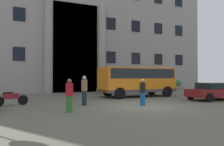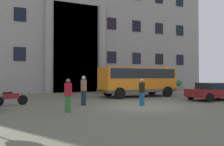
% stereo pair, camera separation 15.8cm
% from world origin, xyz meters
% --- Properties ---
extents(ground_plane, '(80.00, 64.00, 0.12)m').
position_xyz_m(ground_plane, '(0.00, 0.00, -0.06)').
color(ground_plane, '#626251').
extents(office_building_facade, '(34.17, 9.70, 18.62)m').
position_xyz_m(office_building_facade, '(-0.00, 17.47, 9.30)').
color(office_building_facade, gray).
rests_on(office_building_facade, ground_plane).
extents(orange_minibus, '(6.65, 2.81, 2.53)m').
position_xyz_m(orange_minibus, '(2.81, 5.50, 1.53)').
color(orange_minibus, orange).
rests_on(orange_minibus, ground_plane).
extents(bus_stop_sign, '(0.44, 0.08, 2.76)m').
position_xyz_m(bus_stop_sign, '(7.06, 7.07, 1.70)').
color(bus_stop_sign, '#939F12').
rests_on(bus_stop_sign, ground_plane).
extents(hedge_planter_far_west, '(1.43, 0.94, 1.35)m').
position_xyz_m(hedge_planter_far_west, '(11.49, 10.84, 0.65)').
color(hedge_planter_far_west, gray).
rests_on(hedge_planter_far_west, ground_plane).
extents(hedge_planter_entrance_right, '(2.02, 0.96, 1.36)m').
position_xyz_m(hedge_planter_entrance_right, '(5.83, 10.11, 0.66)').
color(hedge_planter_entrance_right, slate).
rests_on(hedge_planter_entrance_right, ground_plane).
extents(hedge_planter_west, '(1.62, 0.85, 1.36)m').
position_xyz_m(hedge_planter_west, '(1.72, 10.74, 0.66)').
color(hedge_planter_west, slate).
rests_on(hedge_planter_west, ground_plane).
extents(parked_compact_extra, '(4.14, 2.00, 1.30)m').
position_xyz_m(parked_compact_extra, '(6.71, 0.80, 0.68)').
color(parked_compact_extra, maroon).
rests_on(parked_compact_extra, ground_plane).
extents(motorcycle_far_end, '(1.93, 0.78, 0.89)m').
position_xyz_m(motorcycle_far_end, '(-7.23, 3.13, 0.46)').
color(motorcycle_far_end, black).
rests_on(motorcycle_far_end, ground_plane).
extents(motorcycle_near_kerb, '(1.97, 0.55, 0.89)m').
position_xyz_m(motorcycle_near_kerb, '(7.86, 3.21, 0.46)').
color(motorcycle_near_kerb, black).
rests_on(motorcycle_near_kerb, ground_plane).
extents(pedestrian_man_crossing, '(0.36, 0.36, 1.80)m').
position_xyz_m(pedestrian_man_crossing, '(-3.08, 1.62, 0.91)').
color(pedestrian_man_crossing, '#192633').
rests_on(pedestrian_man_crossing, ground_plane).
extents(pedestrian_man_red_shirt, '(0.36, 0.36, 1.61)m').
position_xyz_m(pedestrian_man_red_shirt, '(0.15, 0.16, 0.81)').
color(pedestrian_man_red_shirt, '#14528D').
rests_on(pedestrian_man_red_shirt, ground_plane).
extents(pedestrian_woman_dark_dress, '(0.36, 0.36, 1.64)m').
position_xyz_m(pedestrian_woman_dark_dress, '(-4.47, -0.66, 0.83)').
color(pedestrian_woman_dark_dress, '#336E2E').
rests_on(pedestrian_woman_dark_dress, ground_plane).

